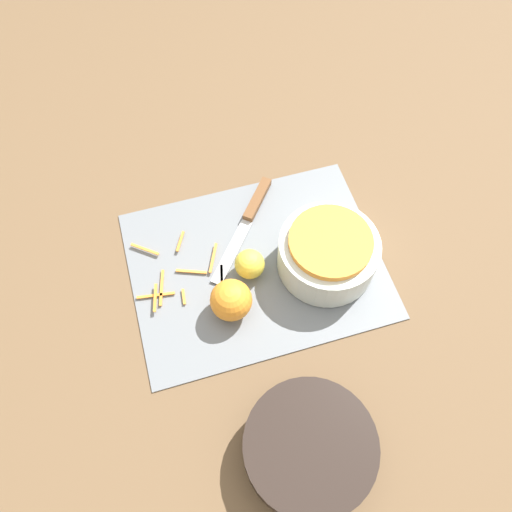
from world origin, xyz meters
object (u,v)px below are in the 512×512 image
object	(u,v)px
bowl_dark	(309,448)
knife	(252,211)
bowl_speckled	(328,252)
lemon	(250,264)
orange_left	(231,300)

from	to	relation	value
bowl_dark	knife	distance (m)	0.46
bowl_speckled	lemon	xyz separation A→B (m)	(0.14, -0.03, -0.02)
bowl_speckled	orange_left	world-z (taller)	bowl_speckled
bowl_dark	lemon	bearing A→B (deg)	-89.99
knife	lemon	bearing A→B (deg)	21.29
bowl_speckled	knife	bearing A→B (deg)	-56.11
bowl_speckled	lemon	bearing A→B (deg)	-9.97
bowl_dark	knife	xyz separation A→B (m)	(-0.04, -0.46, -0.02)
bowl_dark	lemon	xyz separation A→B (m)	(0.00, -0.33, 0.00)
knife	lemon	size ratio (longest dim) A/B	3.75
bowl_speckled	lemon	world-z (taller)	bowl_speckled
bowl_speckled	bowl_dark	xyz separation A→B (m)	(0.14, 0.31, -0.02)
bowl_speckled	lemon	distance (m)	0.15
lemon	knife	bearing A→B (deg)	-107.79
bowl_dark	orange_left	xyz separation A→B (m)	(0.05, -0.27, 0.01)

